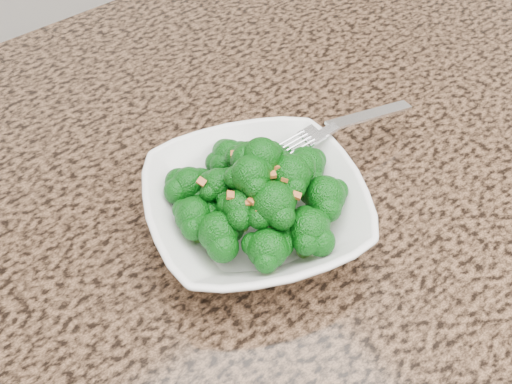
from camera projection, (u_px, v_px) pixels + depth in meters
granite_counter at (283, 291)px, 0.59m from camera, size 1.64×1.04×0.03m
bowl at (256, 210)px, 0.61m from camera, size 0.27×0.27×0.05m
broccoli_pile at (256, 165)px, 0.56m from camera, size 0.18×0.18×0.07m
garlic_topping at (256, 134)px, 0.54m from camera, size 0.11×0.11×0.01m
fork at (331, 129)px, 0.64m from camera, size 0.19×0.04×0.01m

